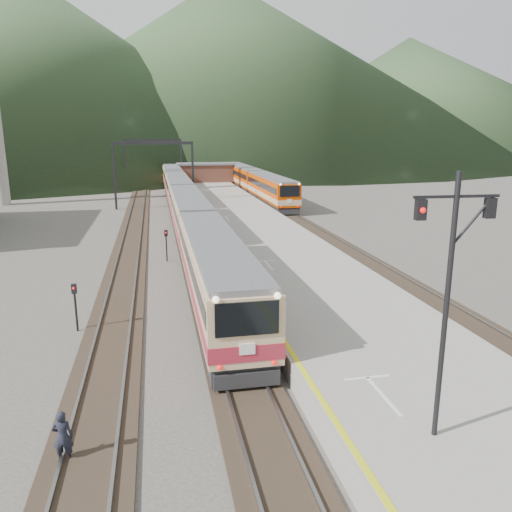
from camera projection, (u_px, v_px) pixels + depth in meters
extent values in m
cube|color=black|center=(187.00, 229.00, 47.30)|extent=(2.60, 200.00, 0.12)
cube|color=slate|center=(180.00, 229.00, 47.14)|extent=(0.10, 200.00, 0.14)
cube|color=slate|center=(195.00, 228.00, 47.42)|extent=(0.10, 200.00, 0.14)
cube|color=black|center=(133.00, 231.00, 46.34)|extent=(2.60, 200.00, 0.12)
cube|color=slate|center=(125.00, 231.00, 46.18)|extent=(0.10, 200.00, 0.14)
cube|color=slate|center=(141.00, 230.00, 46.46)|extent=(0.10, 200.00, 0.14)
cube|color=black|center=(304.00, 225.00, 49.52)|extent=(2.60, 200.00, 0.12)
cube|color=slate|center=(297.00, 224.00, 49.36)|extent=(0.10, 200.00, 0.14)
cube|color=slate|center=(311.00, 224.00, 49.63)|extent=(0.10, 200.00, 0.14)
cube|color=gray|center=(249.00, 226.00, 46.37)|extent=(8.00, 100.00, 1.00)
cube|color=black|center=(114.00, 176.00, 59.19)|extent=(0.25, 0.25, 8.00)
cube|color=black|center=(193.00, 175.00, 60.99)|extent=(0.25, 0.25, 8.00)
cube|color=black|center=(153.00, 143.00, 59.18)|extent=(9.30, 0.22, 0.35)
cube|color=black|center=(125.00, 164.00, 82.99)|extent=(0.25, 0.25, 8.00)
cube|color=black|center=(181.00, 163.00, 84.78)|extent=(0.25, 0.25, 8.00)
cube|color=black|center=(153.00, 140.00, 82.98)|extent=(9.30, 0.22, 0.35)
cube|color=#533125|center=(205.00, 173.00, 83.99)|extent=(9.00, 4.00, 2.80)
cube|color=slate|center=(205.00, 164.00, 83.62)|extent=(9.40, 4.40, 0.30)
cone|color=#2C4223|center=(42.00, 72.00, 175.21)|extent=(180.00, 180.00, 60.00)
cone|color=#2C4223|center=(223.00, 68.00, 224.97)|extent=(220.00, 220.00, 75.00)
cone|color=#2C4223|center=(406.00, 97.00, 224.33)|extent=(160.00, 160.00, 50.00)
cube|color=tan|center=(215.00, 274.00, 25.65)|extent=(2.69, 18.07, 3.28)
cube|color=tan|center=(190.00, 217.00, 43.33)|extent=(2.69, 18.07, 3.28)
cube|color=tan|center=(179.00, 193.00, 61.01)|extent=(2.69, 18.07, 3.28)
cube|color=tan|center=(173.00, 179.00, 78.69)|extent=(2.69, 18.07, 3.28)
cube|color=#BB3B00|center=(271.00, 191.00, 62.86)|extent=(2.68, 17.99, 3.27)
cube|color=#BB3B00|center=(245.00, 178.00, 80.46)|extent=(2.68, 17.99, 3.27)
cube|color=#BB3B00|center=(228.00, 170.00, 98.06)|extent=(2.68, 17.99, 3.27)
cylinder|color=black|center=(446.00, 311.00, 12.63)|extent=(0.14, 0.14, 7.04)
cube|color=black|center=(457.00, 196.00, 11.94)|extent=(2.20, 0.17, 0.07)
cube|color=black|center=(421.00, 210.00, 11.88)|extent=(0.26, 0.19, 0.50)
cube|color=black|center=(490.00, 208.00, 12.14)|extent=(0.26, 0.19, 0.50)
cylinder|color=black|center=(167.00, 248.00, 35.51)|extent=(0.10, 0.10, 2.00)
cube|color=black|center=(166.00, 233.00, 35.26)|extent=(0.26, 0.22, 0.45)
cylinder|color=black|center=(76.00, 311.00, 22.89)|extent=(0.10, 0.10, 2.00)
cube|color=black|center=(74.00, 289.00, 22.64)|extent=(0.23, 0.18, 0.45)
imported|color=black|center=(63.00, 437.00, 13.75)|extent=(0.58, 0.40, 1.55)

